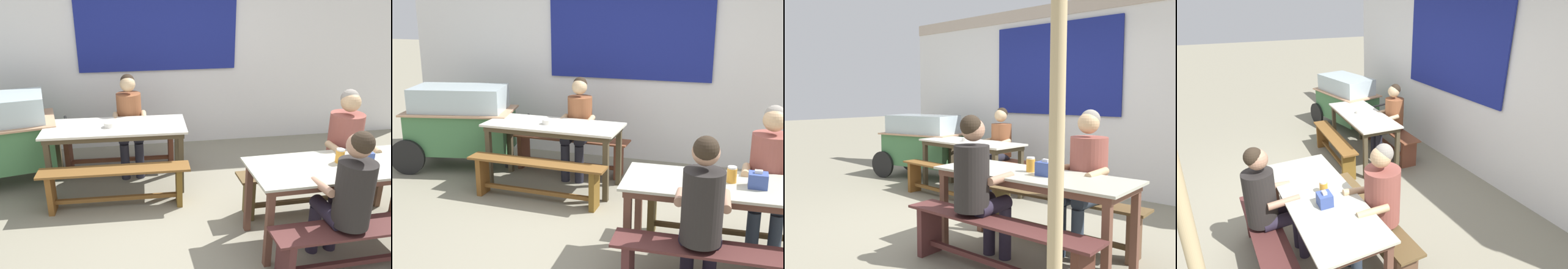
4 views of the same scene
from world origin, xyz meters
The scene contains 16 objects.
ground_plane centered at (0.00, 0.00, 0.00)m, with size 40.00×40.00×0.00m, color gray.
backdrop_wall centered at (-0.01, 2.53, 1.51)m, with size 7.40×0.23×2.87m.
dining_table_far centered at (-0.99, 1.19, 0.69)m, with size 1.65×0.71×0.77m.
dining_table_near centered at (1.11, -0.22, 0.70)m, with size 1.83×0.73×0.77m.
bench_far_back centered at (-0.98, 1.71, 0.30)m, with size 1.58×0.36×0.47m.
bench_far_front centered at (-1.01, 0.67, 0.31)m, with size 1.61×0.29×0.47m.
bench_near_back centered at (1.10, 0.30, 0.31)m, with size 1.71×0.33×0.47m.
bench_near_front centered at (1.13, -0.74, 0.31)m, with size 1.79×0.36×0.47m.
food_cart centered at (-2.44, 1.47, 0.64)m, with size 1.82×1.10×1.10m.
person_right_near_table centered at (1.38, 0.25, 0.76)m, with size 0.47×0.54×1.33m.
person_near_front centered at (0.88, -0.67, 0.73)m, with size 0.42×0.56×1.30m.
person_center_facing centered at (-0.83, 1.63, 0.71)m, with size 0.43×0.55×1.26m.
tissue_box centered at (1.27, -0.23, 0.84)m, with size 0.15×0.13×0.14m.
condiment_jar centered at (1.07, -0.17, 0.84)m, with size 0.08×0.08×0.13m.
soup_bowl centered at (-1.06, 1.16, 0.80)m, with size 0.12×0.12×0.05m, color silver.
wooden_support_post centered at (2.01, -1.24, 1.22)m, with size 0.09×0.09×2.45m, color tan.
Camera 4 is at (3.80, -0.99, 2.53)m, focal length 30.60 mm.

